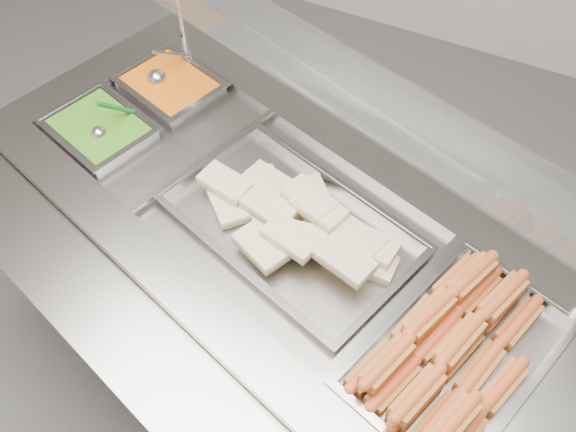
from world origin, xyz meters
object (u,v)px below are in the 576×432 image
at_px(pan_wraps, 291,229).
at_px(serving_spoon, 102,129).
at_px(steam_counter, 277,293).
at_px(ladle, 158,77).
at_px(sneeze_guard, 333,74).
at_px(pan_hotdogs, 455,359).

bearing_deg(pan_wraps, serving_spoon, 174.72).
bearing_deg(serving_spoon, steam_counter, -4.10).
xyz_separation_m(ladle, serving_spoon, (-0.02, -0.27, 0.00)).
distance_m(steam_counter, sneeze_guard, 0.80).
height_order(sneeze_guard, ladle, sneeze_guard).
bearing_deg(serving_spoon, pan_hotdogs, -10.91).
bearing_deg(steam_counter, ladle, 151.41).
height_order(steam_counter, pan_hotdogs, pan_hotdogs).
distance_m(sneeze_guard, ladle, 0.74).
xyz_separation_m(pan_wraps, serving_spoon, (-0.65, 0.06, 0.03)).
bearing_deg(pan_wraps, steam_counter, 162.20).
distance_m(sneeze_guard, pan_wraps, 0.43).
distance_m(steam_counter, serving_spoon, 0.74).
xyz_separation_m(steam_counter, ladle, (-0.58, 0.32, 0.43)).
distance_m(sneeze_guard, serving_spoon, 0.76).
relative_size(steam_counter, pan_hotdogs, 3.26).
distance_m(steam_counter, pan_wraps, 0.41).
bearing_deg(sneeze_guard, pan_wraps, -92.45).
bearing_deg(steam_counter, sneeze_guard, 72.21).
distance_m(steam_counter, ladle, 0.79).
relative_size(steam_counter, serving_spoon, 12.28).
relative_size(steam_counter, sneeze_guard, 1.23).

